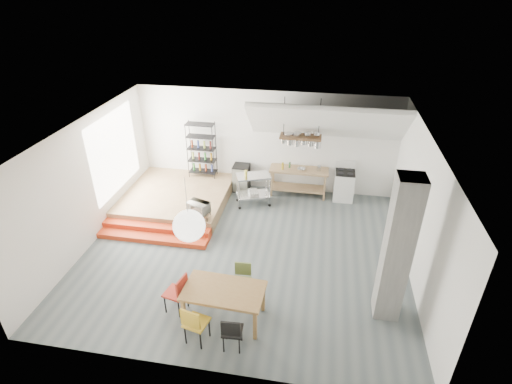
% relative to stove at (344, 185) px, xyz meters
% --- Properties ---
extents(floor, '(8.00, 8.00, 0.00)m').
position_rel_stove_xyz_m(floor, '(-2.50, -3.16, -0.48)').
color(floor, '#515A5D').
rests_on(floor, ground).
extents(wall_back, '(8.00, 0.04, 3.20)m').
position_rel_stove_xyz_m(wall_back, '(-2.50, 0.34, 1.12)').
color(wall_back, silver).
rests_on(wall_back, ground).
extents(wall_left, '(0.04, 7.00, 3.20)m').
position_rel_stove_xyz_m(wall_left, '(-6.50, -3.16, 1.12)').
color(wall_left, silver).
rests_on(wall_left, ground).
extents(wall_right, '(0.04, 7.00, 3.20)m').
position_rel_stove_xyz_m(wall_right, '(1.50, -3.16, 1.12)').
color(wall_right, silver).
rests_on(wall_right, ground).
extents(ceiling, '(8.00, 7.00, 0.02)m').
position_rel_stove_xyz_m(ceiling, '(-2.50, -3.16, 2.72)').
color(ceiling, white).
rests_on(ceiling, wall_back).
extents(slope_ceiling, '(4.40, 1.44, 1.32)m').
position_rel_stove_xyz_m(slope_ceiling, '(-0.70, -0.26, 2.07)').
color(slope_ceiling, white).
rests_on(slope_ceiling, wall_back).
extents(window_pane, '(0.02, 2.50, 2.20)m').
position_rel_stove_xyz_m(window_pane, '(-6.48, -1.66, 1.32)').
color(window_pane, white).
rests_on(window_pane, wall_left).
extents(platform, '(3.00, 3.00, 0.40)m').
position_rel_stove_xyz_m(platform, '(-5.00, -1.16, -0.28)').
color(platform, olive).
rests_on(platform, ground).
extents(step_lower, '(3.00, 0.35, 0.13)m').
position_rel_stove_xyz_m(step_lower, '(-5.00, -3.11, -0.41)').
color(step_lower, red).
rests_on(step_lower, ground).
extents(step_upper, '(3.00, 0.35, 0.27)m').
position_rel_stove_xyz_m(step_upper, '(-5.00, -2.76, -0.35)').
color(step_upper, red).
rests_on(step_upper, ground).
extents(concrete_column, '(0.50, 0.50, 3.20)m').
position_rel_stove_xyz_m(concrete_column, '(0.80, -4.66, 1.12)').
color(concrete_column, slate).
rests_on(concrete_column, ground).
extents(kitchen_counter, '(1.80, 0.60, 0.91)m').
position_rel_stove_xyz_m(kitchen_counter, '(-1.40, -0.01, 0.15)').
color(kitchen_counter, olive).
rests_on(kitchen_counter, ground).
extents(stove, '(0.60, 0.60, 1.18)m').
position_rel_stove_xyz_m(stove, '(0.00, 0.00, 0.00)').
color(stove, white).
rests_on(stove, ground).
extents(pot_rack, '(1.20, 0.50, 1.43)m').
position_rel_stove_xyz_m(pot_rack, '(-1.37, -0.23, 1.50)').
color(pot_rack, '#412A1A').
rests_on(pot_rack, ceiling).
extents(wire_shelving, '(0.88, 0.38, 1.80)m').
position_rel_stove_xyz_m(wire_shelving, '(-4.50, 0.04, 0.85)').
color(wire_shelving, black).
rests_on(wire_shelving, platform).
extents(microwave_shelf, '(0.60, 0.40, 0.16)m').
position_rel_stove_xyz_m(microwave_shelf, '(-3.90, -2.41, 0.07)').
color(microwave_shelf, olive).
rests_on(microwave_shelf, platform).
extents(paper_lantern, '(0.60, 0.60, 0.60)m').
position_rel_stove_xyz_m(paper_lantern, '(-3.06, -5.36, 1.72)').
color(paper_lantern, white).
rests_on(paper_lantern, ceiling).
extents(dining_table, '(1.65, 0.98, 0.76)m').
position_rel_stove_xyz_m(dining_table, '(-2.46, -5.39, 0.20)').
color(dining_table, olive).
rests_on(dining_table, ground).
extents(chair_mustard, '(0.50, 0.50, 0.91)m').
position_rel_stove_xyz_m(chair_mustard, '(-2.86, -6.10, 0.06)').
color(chair_mustard, gold).
rests_on(chair_mustard, ground).
extents(chair_black, '(0.39, 0.39, 0.82)m').
position_rel_stove_xyz_m(chair_black, '(-2.14, -6.12, 0.01)').
color(chair_black, black).
rests_on(chair_black, ground).
extents(chair_olive, '(0.39, 0.39, 0.82)m').
position_rel_stove_xyz_m(chair_olive, '(-2.23, -4.68, 0.01)').
color(chair_olive, '#596831').
rests_on(chair_olive, ground).
extents(chair_red, '(0.50, 0.50, 0.91)m').
position_rel_stove_xyz_m(chair_red, '(-3.44, -5.35, 0.06)').
color(chair_red, '#AF2719').
rests_on(chair_red, ground).
extents(rolling_cart, '(1.11, 0.85, 0.98)m').
position_rel_stove_xyz_m(rolling_cart, '(-2.69, -0.80, 0.15)').
color(rolling_cart, silver).
rests_on(rolling_cart, ground).
extents(mini_fridge, '(0.51, 0.51, 0.86)m').
position_rel_stove_xyz_m(mini_fridge, '(-3.23, 0.04, -0.05)').
color(mini_fridge, black).
rests_on(mini_fridge, ground).
extents(microwave, '(0.65, 0.54, 0.31)m').
position_rel_stove_xyz_m(microwave, '(-3.90, -2.41, 0.24)').
color(microwave, beige).
rests_on(microwave, microwave_shelf).
extents(bowl, '(0.28, 0.28, 0.06)m').
position_rel_stove_xyz_m(bowl, '(-1.33, -0.06, 0.46)').
color(bowl, silver).
rests_on(bowl, kitchen_counter).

